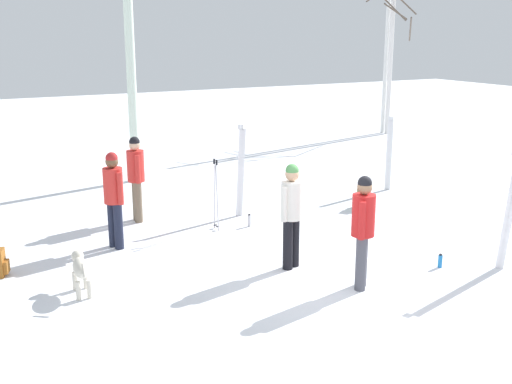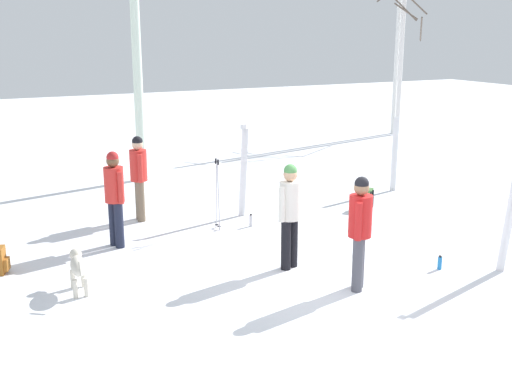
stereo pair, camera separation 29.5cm
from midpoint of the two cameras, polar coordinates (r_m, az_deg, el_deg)
name	(u,v)px [view 1 (the left image)]	position (r m, az deg, el deg)	size (l,w,h in m)	color
ground_plane	(340,287)	(9.67, 6.73, -8.46)	(60.00, 60.00, 0.00)	white
person_0	(292,209)	(10.04, 2.39, -1.57)	(0.49, 0.34, 1.72)	black
person_1	(136,173)	(12.76, -11.41, 1.65)	(0.34, 0.52, 1.72)	#72604C
person_2	(114,194)	(11.27, -13.43, -0.17)	(0.34, 0.50, 1.72)	#1E2338
person_3	(363,225)	(9.34, 8.72, -2.96)	(0.38, 0.41, 1.72)	#4C4C56
dog	(80,268)	(9.63, -16.38, -6.60)	(0.27, 0.90, 0.57)	beige
ski_pair_planted_0	(389,154)	(15.32, 11.35, 3.39)	(0.12, 0.09, 1.76)	white
ski_pair_planted_1	(509,211)	(10.65, 21.11, -1.63)	(0.10, 0.25, 1.97)	white
ski_pair_planted_2	(241,171)	(12.88, -2.04, 1.89)	(0.20, 0.11, 1.90)	white
ski_poles_0	(216,192)	(12.06, -4.34, -0.03)	(0.07, 0.21, 1.38)	#B2B2BC
backpack_1	(363,198)	(13.81, 8.97, -0.54)	(0.34, 0.34, 0.44)	#4C7F3F
water_bottle_0	(440,261)	(10.68, 15.49, -6.02)	(0.07, 0.07, 0.23)	#1E72BF
water_bottle_1	(249,221)	(12.38, -1.29, -2.59)	(0.06, 0.06, 0.25)	silver
birch_tree_3	(130,34)	(16.02, -11.79, 13.79)	(1.22, 1.46, 6.92)	silver
birch_tree_4	(387,30)	(23.77, 11.39, 14.12)	(1.49, 1.65, 7.06)	white
birch_tree_5	(392,47)	(23.57, 11.77, 12.62)	(1.74, 1.02, 5.92)	white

